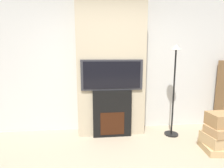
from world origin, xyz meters
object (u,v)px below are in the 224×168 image
television (112,75)px  box_stack (219,135)px  floor_lamp (174,78)px  fireplace (112,113)px

television → box_stack: size_ratio=1.79×
floor_lamp → box_stack: floor_lamp is taller
television → floor_lamp: size_ratio=0.65×
fireplace → floor_lamp: size_ratio=0.52×
fireplace → television: bearing=-90.0°
floor_lamp → box_stack: bearing=-52.5°
floor_lamp → box_stack: 1.17m
fireplace → box_stack: 1.82m
box_stack → fireplace: bearing=156.3°
television → floor_lamp: 1.17m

